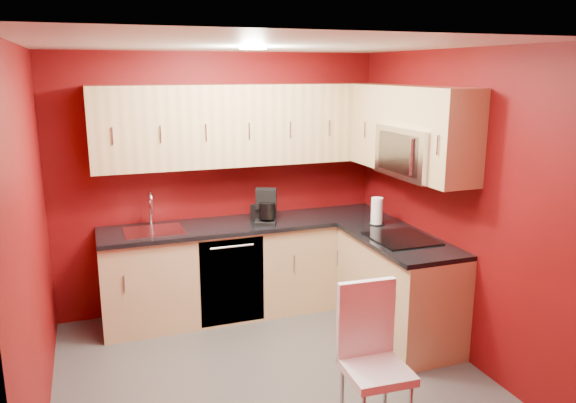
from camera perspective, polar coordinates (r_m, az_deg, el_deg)
floor at (r=4.64m, az=-2.03°, el=-16.96°), size 3.20×3.20×0.00m
ceiling at (r=4.01m, az=-2.34°, el=15.64°), size 3.20×3.20×0.00m
wall_back at (r=5.56m, az=-6.88°, el=1.93°), size 3.20×0.00×3.20m
wall_front at (r=2.83m, az=7.22°, el=-9.32°), size 3.20×0.00×3.20m
wall_left at (r=3.99m, az=-24.68°, el=-3.74°), size 0.00×3.00×3.00m
wall_right at (r=4.86m, az=16.09°, el=-0.14°), size 0.00×3.00×3.00m
base_cabinets_back at (r=5.55m, az=-3.91°, el=-6.78°), size 2.80×0.60×0.87m
base_cabinets_right at (r=5.14m, az=11.12°, el=-8.66°), size 0.60×1.30×0.87m
countertop_back at (r=5.40m, az=-3.95°, el=-2.29°), size 2.80×0.63×0.04m
countertop_right at (r=4.97m, az=11.29°, el=-3.87°), size 0.63×1.27×0.04m
upper_cabinets_back at (r=5.36m, az=-4.52°, el=7.77°), size 2.80×0.35×0.75m
upper_cabinets_right at (r=5.03m, az=11.97°, el=7.89°), size 0.35×1.55×0.75m
microwave at (r=4.84m, az=13.03°, el=4.92°), size 0.42×0.76×0.42m
cooktop at (r=4.94m, az=11.46°, el=-3.71°), size 0.50×0.55×0.01m
sink at (r=5.24m, az=-13.53°, el=-2.51°), size 0.52×0.42×0.35m
dishwasher_front at (r=5.23m, az=-5.69°, el=-8.11°), size 0.60×0.02×0.82m
downlight at (r=4.30m, az=-3.58°, el=15.26°), size 0.20×0.20×0.01m
coffee_maker at (r=5.30m, az=-2.29°, el=-0.53°), size 0.28×0.31×0.32m
napkin_holder at (r=5.43m, az=-2.81°, el=-1.12°), size 0.19×0.19×0.15m
paper_towel at (r=5.33m, az=9.02°, el=-0.97°), size 0.16×0.16×0.26m
dining_chair at (r=3.79m, az=8.98°, el=-15.90°), size 0.42×0.44×0.99m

